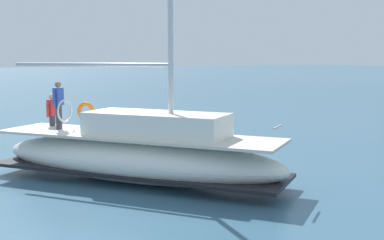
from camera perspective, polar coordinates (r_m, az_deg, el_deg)
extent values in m
plane|color=#38607A|center=(16.68, -6.71, -6.22)|extent=(400.00, 400.00, 0.00)
ellipsoid|color=white|center=(15.68, -6.34, -4.44)|extent=(9.16, 7.62, 1.40)
cube|color=black|center=(15.75, -6.32, -5.57)|extent=(9.02, 7.52, 0.10)
cube|color=beige|center=(15.55, -6.38, -1.77)|extent=(8.66, 7.18, 0.08)
cube|color=white|center=(15.16, -4.03, -0.49)|extent=(4.48, 3.91, 0.70)
cylinder|color=#B7B7BC|center=(16.27, -11.65, 6.15)|extent=(4.71, 3.51, 0.12)
cylinder|color=silver|center=(13.84, 9.68, -0.78)|extent=(0.58, 0.76, 0.06)
torus|color=orange|center=(17.88, -11.88, 0.91)|extent=(0.65, 0.53, 0.70)
cylinder|color=#33333D|center=(17.10, -14.81, 0.32)|extent=(0.20, 0.20, 0.80)
cube|color=#3351AD|center=(17.03, -14.88, 2.59)|extent=(0.35, 0.38, 0.56)
sphere|color=#9E7051|center=(17.01, -14.92, 3.90)|extent=(0.20, 0.20, 0.20)
cylinder|color=#3351AD|center=(17.21, -14.42, 2.48)|extent=(0.09, 0.09, 0.50)
cylinder|color=#3351AD|center=(16.87, -15.34, 2.37)|extent=(0.09, 0.09, 0.50)
cylinder|color=#33333D|center=(18.00, -15.51, -0.10)|extent=(0.20, 0.20, 0.35)
cube|color=red|center=(17.95, -15.56, 1.34)|extent=(0.35, 0.38, 0.56)
sphere|color=beige|center=(17.92, -15.60, 2.58)|extent=(0.20, 0.20, 0.20)
cylinder|color=red|center=(18.12, -15.11, 1.25)|extent=(0.09, 0.09, 0.50)
cylinder|color=red|center=(17.78, -15.99, 1.12)|extent=(0.09, 0.09, 0.50)
torus|color=silver|center=(16.93, -14.19, 1.02)|extent=(0.50, 0.65, 0.76)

